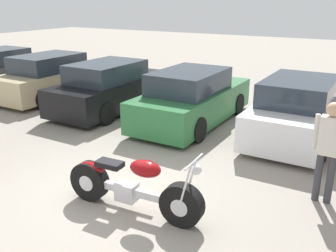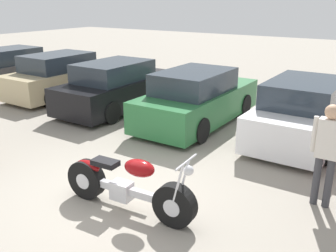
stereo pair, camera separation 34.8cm
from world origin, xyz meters
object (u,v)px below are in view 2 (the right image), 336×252
(motorcycle, at_px, (126,186))
(parked_car_champagne, at_px, (63,76))
(parked_car_dark_grey, at_px, (13,69))
(parked_car_black, at_px, (119,87))
(person_standing, at_px, (327,147))
(parked_car_white, at_px, (304,112))
(parked_car_green, at_px, (197,99))

(motorcycle, bearing_deg, parked_car_champagne, 144.73)
(motorcycle, distance_m, parked_car_dark_grey, 10.56)
(parked_car_dark_grey, relative_size, parked_car_black, 1.00)
(person_standing, bearing_deg, parked_car_white, 109.54)
(parked_car_champagne, relative_size, person_standing, 2.48)
(parked_car_white, relative_size, person_standing, 2.48)
(parked_car_champagne, distance_m, person_standing, 9.75)
(parked_car_white, bearing_deg, parked_car_champagne, -178.73)
(parked_car_white, height_order, person_standing, person_standing)
(parked_car_dark_grey, bearing_deg, person_standing, -13.09)
(motorcycle, xyz_separation_m, parked_car_green, (-1.24, 4.57, 0.25))
(parked_car_black, relative_size, parked_car_green, 1.00)
(motorcycle, relative_size, person_standing, 1.39)
(motorcycle, relative_size, parked_car_dark_grey, 0.56)
(parked_car_dark_grey, height_order, person_standing, person_standing)
(parked_car_green, height_order, person_standing, person_standing)
(parked_car_black, height_order, person_standing, person_standing)
(parked_car_white, xyz_separation_m, person_standing, (1.09, -3.06, 0.36))
(parked_car_champagne, height_order, parked_car_black, same)
(parked_car_white, bearing_deg, person_standing, -70.46)
(parked_car_dark_grey, bearing_deg, motorcycle, -26.30)
(person_standing, bearing_deg, motorcycle, -144.07)
(motorcycle, relative_size, parked_car_white, 0.56)
(parked_car_champagne, height_order, parked_car_white, same)
(parked_car_dark_grey, distance_m, parked_car_black, 5.48)
(parked_car_dark_grey, xyz_separation_m, parked_car_black, (5.48, -0.17, 0.00))
(parked_car_green, distance_m, parked_car_white, 2.77)
(person_standing, bearing_deg, parked_car_green, 144.83)
(parked_car_champagne, relative_size, parked_car_black, 1.00)
(parked_car_green, bearing_deg, parked_car_champagne, 178.10)
(parked_car_dark_grey, bearing_deg, parked_car_black, -1.76)
(parked_car_green, bearing_deg, parked_car_white, 7.58)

